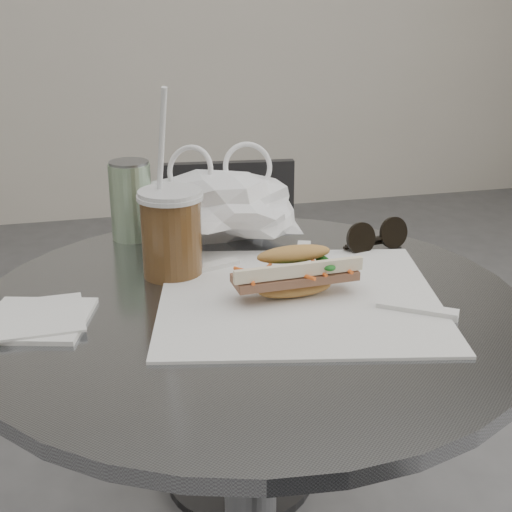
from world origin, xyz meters
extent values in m
cylinder|color=slate|center=(0.00, 0.20, 0.73)|extent=(0.76, 0.76, 0.02)
cylinder|color=#2D2D30|center=(0.11, 0.75, 0.01)|extent=(0.36, 0.36, 0.02)
cylinder|color=#2D2D30|center=(0.11, 0.75, 0.24)|extent=(0.06, 0.06, 0.47)
cylinder|color=#2D2D30|center=(0.11, 0.75, 0.47)|extent=(0.40, 0.40, 0.02)
cube|color=#2D2D30|center=(0.12, 0.94, 0.62)|extent=(0.32, 0.06, 0.27)
cube|color=white|center=(0.07, 0.19, 0.74)|extent=(0.45, 0.43, 0.00)
ellipsoid|color=tan|center=(0.06, 0.19, 0.76)|extent=(0.22, 0.08, 0.02)
cube|color=brown|center=(0.06, 0.19, 0.77)|extent=(0.17, 0.06, 0.01)
ellipsoid|color=tan|center=(0.06, 0.20, 0.80)|extent=(0.22, 0.09, 0.04)
cylinder|color=brown|center=(-0.09, 0.32, 0.80)|extent=(0.09, 0.09, 0.12)
cylinder|color=silver|center=(-0.09, 0.32, 0.86)|extent=(0.10, 0.10, 0.01)
cylinder|color=white|center=(-0.10, 0.33, 0.91)|extent=(0.02, 0.06, 0.22)
cylinder|color=black|center=(0.22, 0.34, 0.76)|extent=(0.05, 0.03, 0.05)
cylinder|color=black|center=(0.28, 0.35, 0.76)|extent=(0.05, 0.03, 0.05)
cube|color=black|center=(0.25, 0.34, 0.76)|extent=(0.02, 0.01, 0.01)
cube|color=white|center=(-0.28, 0.20, 0.74)|extent=(0.16, 0.16, 0.01)
cube|color=white|center=(-0.28, 0.20, 0.75)|extent=(0.12, 0.12, 0.00)
cylinder|color=#5E9255|center=(-0.13, 0.50, 0.80)|extent=(0.07, 0.07, 0.13)
cylinder|color=slate|center=(-0.13, 0.50, 0.87)|extent=(0.07, 0.07, 0.00)
camera|label=1|loc=(-0.21, -0.67, 1.15)|focal=50.00mm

